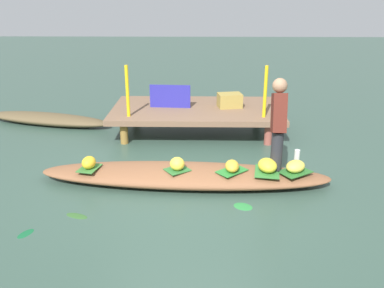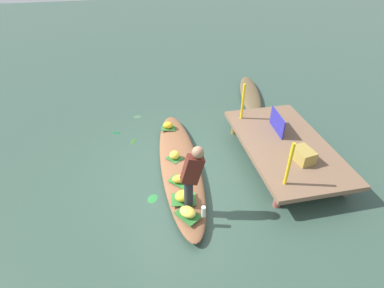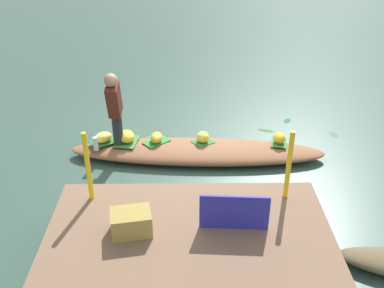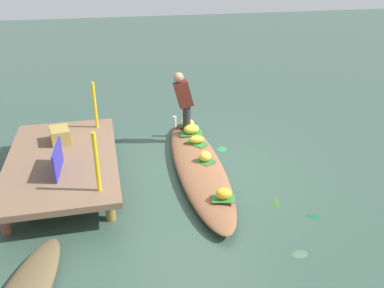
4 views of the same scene
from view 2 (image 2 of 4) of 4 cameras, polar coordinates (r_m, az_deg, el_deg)
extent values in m
plane|color=#344E42|center=(6.66, -2.26, -4.72)|extent=(40.00, 40.00, 0.00)
cube|color=brown|center=(6.97, 17.07, -0.11)|extent=(3.20, 1.80, 0.10)
cylinder|color=olive|center=(7.78, 7.97, 3.22)|extent=(0.14, 0.14, 0.37)
cylinder|color=#964D41|center=(5.97, 15.81, -9.84)|extent=(0.14, 0.14, 0.37)
cylinder|color=brown|center=(8.34, 17.40, 4.19)|extent=(0.14, 0.14, 0.37)
cylinder|color=#77594E|center=(6.68, 27.05, -7.30)|extent=(0.14, 0.14, 0.37)
ellipsoid|color=brown|center=(6.59, -2.28, -3.92)|extent=(4.14, 1.02, 0.24)
ellipsoid|color=brown|center=(9.62, 10.88, 9.04)|extent=(2.81, 1.23, 0.22)
cube|color=#387432|center=(7.57, -4.50, 3.01)|extent=(0.32, 0.39, 0.01)
ellipsoid|color=yellow|center=(7.53, -4.53, 3.55)|extent=(0.21, 0.26, 0.17)
cube|color=#306E32|center=(6.57, -3.27, -2.69)|extent=(0.40, 0.39, 0.01)
ellipsoid|color=yellow|center=(6.51, -3.30, -2.07)|extent=(0.25, 0.26, 0.18)
cube|color=#2B7D31|center=(6.00, -2.35, -7.09)|extent=(0.47, 0.46, 0.01)
ellipsoid|color=gold|center=(5.95, -2.36, -6.56)|extent=(0.20, 0.30, 0.15)
cube|color=#2C6A2C|center=(5.40, -0.81, -13.19)|extent=(0.51, 0.48, 0.01)
ellipsoid|color=#F9DB50|center=(5.34, -0.82, -12.62)|extent=(0.37, 0.37, 0.16)
cube|color=#347833|center=(5.66, -1.58, -10.34)|extent=(0.39, 0.49, 0.01)
ellipsoid|color=yellow|center=(5.59, -1.59, -9.69)|extent=(0.29, 0.35, 0.18)
cylinder|color=#28282D|center=(5.39, -0.65, -9.16)|extent=(0.16, 0.16, 0.55)
cube|color=#582118|center=(5.04, 0.05, -4.82)|extent=(0.20, 0.41, 0.57)
sphere|color=#9E7556|center=(4.83, 1.12, -1.56)|extent=(0.20, 0.20, 0.20)
cylinder|color=silver|center=(5.31, 2.16, -12.56)|extent=(0.08, 0.08, 0.22)
cube|color=#2A299B|center=(7.19, 15.72, 3.90)|extent=(0.77, 0.08, 0.44)
cylinder|color=yellow|center=(7.39, 9.52, 7.84)|extent=(0.06, 0.06, 0.91)
cylinder|color=yellow|center=(5.59, 17.78, -3.68)|extent=(0.06, 0.06, 0.91)
cube|color=#A0873E|center=(6.45, 20.17, -1.97)|extent=(0.49, 0.39, 0.27)
ellipsoid|color=#2B823B|center=(6.05, -7.39, -10.14)|extent=(0.31, 0.29, 0.01)
ellipsoid|color=#416848|center=(8.63, -10.19, 5.07)|extent=(0.17, 0.23, 0.01)
ellipsoid|color=#305C28|center=(7.63, -10.97, 0.50)|extent=(0.32, 0.22, 0.01)
ellipsoid|color=#145A31|center=(8.03, -13.96, 2.03)|extent=(0.20, 0.25, 0.01)
camera|label=1|loc=(6.83, -52.90, 6.60)|focal=38.55mm
camera|label=3|loc=(8.57, 47.74, 21.61)|focal=41.90mm
camera|label=4|loc=(11.48, -0.21, 31.86)|focal=37.80mm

